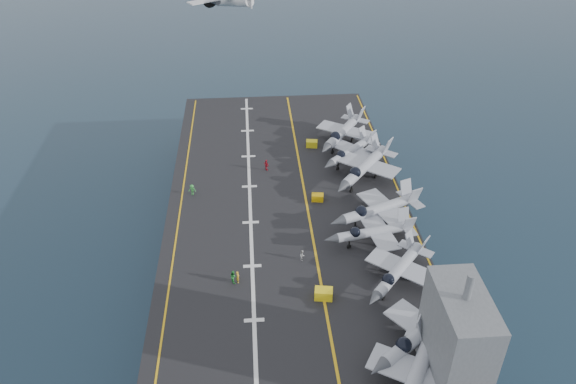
{
  "coord_description": "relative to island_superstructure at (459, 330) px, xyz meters",
  "views": [
    {
      "loc": [
        -5.54,
        -68.48,
        61.77
      ],
      "look_at": [
        0.0,
        4.0,
        13.0
      ],
      "focal_mm": 35.0,
      "sensor_mm": 36.0,
      "label": 1
    }
  ],
  "objects": [
    {
      "name": "foul_line",
      "position": [
        -12.0,
        30.0,
        -7.48
      ],
      "size": [
        0.35,
        90.0,
        0.02
      ],
      "primitive_type": "cube",
      "color": "gold",
      "rests_on": "flight_deck"
    },
    {
      "name": "deck_edge_stbd",
      "position": [
        3.5,
        30.0,
        -7.48
      ],
      "size": [
        0.25,
        90.0,
        0.02
      ],
      "primitive_type": "cube",
      "color": "gold",
      "rests_on": "flight_deck"
    },
    {
      "name": "tow_cart_b",
      "position": [
        -10.16,
        35.12,
        -6.94
      ],
      "size": [
        2.03,
        1.46,
        1.13
      ],
      "primitive_type": null,
      "color": "#CA9908",
      "rests_on": "flight_deck"
    },
    {
      "name": "crew_1",
      "position": [
        -22.94,
        17.01,
        -6.6
      ],
      "size": [
        0.86,
        1.17,
        1.8
      ],
      "primitive_type": "imported",
      "color": "gold",
      "rests_on": "flight_deck"
    },
    {
      "name": "hull",
      "position": [
        -15.0,
        30.0,
        -12.9
      ],
      "size": [
        36.0,
        90.0,
        10.0
      ],
      "primitive_type": "cube",
      "color": "#56595E",
      "rests_on": "ground"
    },
    {
      "name": "deck_edge_port",
      "position": [
        -32.0,
        30.0,
        -7.48
      ],
      "size": [
        0.25,
        90.0,
        0.02
      ],
      "primitive_type": "cube",
      "color": "gold",
      "rests_on": "flight_deck"
    },
    {
      "name": "flight_deck",
      "position": [
        -15.0,
        30.0,
        -7.7
      ],
      "size": [
        38.0,
        92.0,
        0.4
      ],
      "primitive_type": "cube",
      "color": "black",
      "rests_on": "hull"
    },
    {
      "name": "fighter_jet_4",
      "position": [
        -1.61,
        28.66,
        -4.88
      ],
      "size": [
        17.8,
        15.03,
        5.25
      ],
      "primitive_type": null,
      "color": "#96A0A6",
      "rests_on": "flight_deck"
    },
    {
      "name": "transport_plane",
      "position": [
        -23.12,
        93.21,
        8.58
      ],
      "size": [
        27.01,
        24.91,
        5.28
      ],
      "primitive_type": null,
      "color": "white"
    },
    {
      "name": "fighter_jet_5",
      "position": [
        -1.53,
        40.65,
        -4.68
      ],
      "size": [
        18.53,
        19.43,
        5.63
      ],
      "primitive_type": null,
      "color": "gray",
      "rests_on": "flight_deck"
    },
    {
      "name": "fighter_jet_3",
      "position": [
        -3.47,
        23.53,
        -5.19
      ],
      "size": [
        14.74,
        11.2,
        4.63
      ],
      "primitive_type": null,
      "color": "#A1A7B1",
      "rests_on": "flight_deck"
    },
    {
      "name": "fighter_jet_7",
      "position": [
        -3.23,
        53.5,
        -4.8
      ],
      "size": [
        17.22,
        18.71,
        5.4
      ],
      "primitive_type": null,
      "color": "gray",
      "rests_on": "flight_deck"
    },
    {
      "name": "fighter_jet_2",
      "position": [
        -1.94,
        15.28,
        -5.09
      ],
      "size": [
        16.03,
        16.57,
        4.82
      ],
      "primitive_type": null,
      "color": "#9AA3AB",
      "rests_on": "flight_deck"
    },
    {
      "name": "crew_7",
      "position": [
        -14.01,
        20.92,
        -6.71
      ],
      "size": [
        0.75,
        1.03,
        1.59
      ],
      "primitive_type": "imported",
      "color": "silver",
      "rests_on": "flight_deck"
    },
    {
      "name": "fighter_jet_6",
      "position": [
        -2.86,
        46.79,
        -5.18
      ],
      "size": [
        15.79,
        15.72,
        4.64
      ],
      "primitive_type": null,
      "color": "gray",
      "rests_on": "flight_deck"
    },
    {
      "name": "tow_cart_c",
      "position": [
        -9.12,
        52.75,
        -6.88
      ],
      "size": [
        2.23,
        1.62,
        1.24
      ],
      "primitive_type": null,
      "color": "gold",
      "rests_on": "flight_deck"
    },
    {
      "name": "crew_2",
      "position": [
        -23.53,
        17.06,
        -6.55
      ],
      "size": [
        1.18,
        1.35,
        1.89
      ],
      "primitive_type": "imported",
      "color": "#268C33",
      "rests_on": "flight_deck"
    },
    {
      "name": "crew_4",
      "position": [
        -17.92,
        45.05,
        -6.49
      ],
      "size": [
        1.36,
        1.45,
        2.01
      ],
      "primitive_type": "imported",
      "color": "#AC1323",
      "rests_on": "flight_deck"
    },
    {
      "name": "island_superstructure",
      "position": [
        0.0,
        0.0,
        0.0
      ],
      "size": [
        5.0,
        10.0,
        15.0
      ],
      "primitive_type": null,
      "color": "#56595E",
      "rests_on": "flight_deck"
    },
    {
      "name": "tow_cart_a",
      "position": [
        -12.02,
        13.23,
        -6.81
      ],
      "size": [
        2.51,
        1.85,
        1.38
      ],
      "primitive_type": null,
      "color": "yellow",
      "rests_on": "flight_deck"
    },
    {
      "name": "fighter_jet_1",
      "position": [
        -1.93,
        4.22,
        -4.84
      ],
      "size": [
        18.37,
        17.31,
        5.31
      ],
      "primitive_type": null,
      "color": "gray",
      "rests_on": "flight_deck"
    },
    {
      "name": "ground",
      "position": [
        -15.0,
        30.0,
        -17.9
      ],
      "size": [
        500.0,
        500.0,
        0.0
      ],
      "primitive_type": "plane",
      "color": "#142135",
      "rests_on": "ground"
    },
    {
      "name": "landing_centerline",
      "position": [
        -21.0,
        30.0,
        -7.48
      ],
      "size": [
        0.5,
        90.0,
        0.02
      ],
      "primitive_type": "cube",
      "color": "silver",
      "rests_on": "flight_deck"
    },
    {
      "name": "crew_3",
      "position": [
        -30.3,
        38.34,
        -6.57
      ],
      "size": [
        1.22,
        0.91,
        1.86
      ],
      "primitive_type": "imported",
      "color": "green",
      "rests_on": "flight_deck"
    },
    {
      "name": "fighter_jet_0",
      "position": [
        -4.36,
        -1.84,
        -4.74
      ],
      "size": [
        17.3,
        19.1,
        5.52
      ],
      "primitive_type": null,
      "color": "gray",
      "rests_on": "flight_deck"
    }
  ]
}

